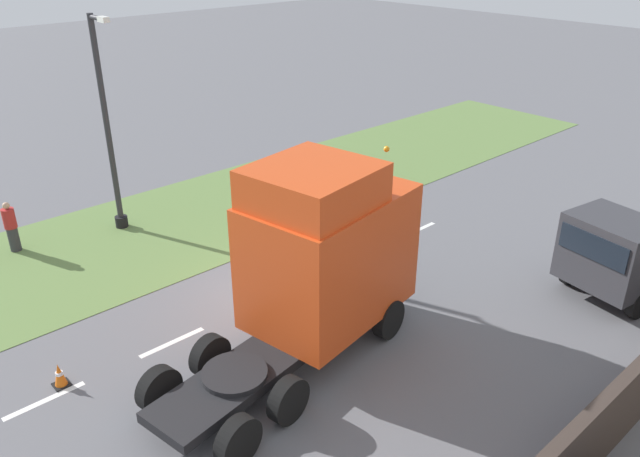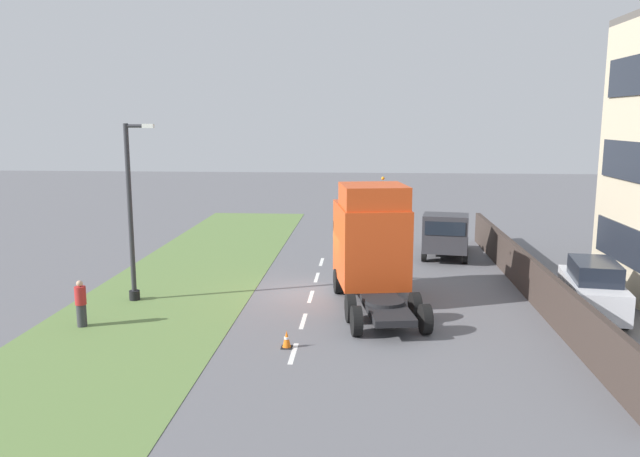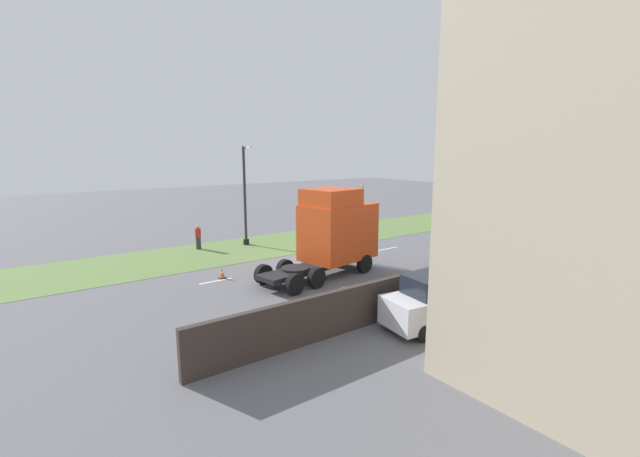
{
  "view_description": "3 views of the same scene",
  "coord_description": "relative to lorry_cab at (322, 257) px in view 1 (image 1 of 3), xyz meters",
  "views": [
    {
      "loc": [
        12.06,
        -9.82,
        9.44
      ],
      "look_at": [
        0.59,
        0.61,
        1.94
      ],
      "focal_mm": 35.0,
      "sensor_mm": 36.0,
      "label": 1
    },
    {
      "loc": [
        2.19,
        -25.66,
        7.3
      ],
      "look_at": [
        0.42,
        -1.25,
        2.99
      ],
      "focal_mm": 35.0,
      "sensor_mm": 36.0,
      "label": 2
    },
    {
      "loc": [
        20.8,
        -15.56,
        6.81
      ],
      "look_at": [
        0.2,
        -0.39,
        2.14
      ],
      "focal_mm": 24.0,
      "sensor_mm": 36.0,
      "label": 3
    }
  ],
  "objects": [
    {
      "name": "lorry_cab",
      "position": [
        0.0,
        0.0,
        0.0
      ],
      "size": [
        3.73,
        7.61,
        4.91
      ],
      "rotation": [
        0.0,
        0.0,
        0.16
      ],
      "color": "black",
      "rests_on": "ground"
    },
    {
      "name": "lamp_post",
      "position": [
        -9.56,
        -0.68,
        0.79
      ],
      "size": [
        1.33,
        0.43,
        7.13
      ],
      "color": "black",
      "rests_on": "ground"
    },
    {
      "name": "traffic_cone_lead",
      "position": [
        -2.75,
        -5.57,
        -2.12
      ],
      "size": [
        0.36,
        0.36,
        0.58
      ],
      "color": "black",
      "rests_on": "ground"
    },
    {
      "name": "ground_plane",
      "position": [
        -2.48,
        1.04,
        -2.4
      ],
      "size": [
        120.0,
        120.0,
        0.0
      ],
      "primitive_type": "plane",
      "color": "slate",
      "rests_on": "ground"
    },
    {
      "name": "boundary_wall",
      "position": [
        6.52,
        1.04,
        -1.54
      ],
      "size": [
        0.25,
        24.0,
        1.72
      ],
      "color": "#382D28",
      "rests_on": "ground"
    },
    {
      "name": "pedestrian",
      "position": [
        -10.28,
        -4.04,
        -1.57
      ],
      "size": [
        0.39,
        0.39,
        1.7
      ],
      "color": "#333338",
      "rests_on": "ground"
    },
    {
      "name": "lane_markings",
      "position": [
        -2.48,
        0.34,
        -2.4
      ],
      "size": [
        0.16,
        14.6,
        0.0
      ],
      "color": "white",
      "rests_on": "ground"
    },
    {
      "name": "flatbed_truck",
      "position": [
        3.93,
        7.56,
        -1.08
      ],
      "size": [
        3.04,
        5.45,
        2.5
      ],
      "rotation": [
        0.0,
        0.0,
        2.98
      ],
      "color": "#333338",
      "rests_on": "ground"
    },
    {
      "name": "grass_verge",
      "position": [
        -8.48,
        1.04,
        -2.4
      ],
      "size": [
        7.0,
        44.0,
        0.01
      ],
      "color": "#607F42",
      "rests_on": "ground"
    }
  ]
}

